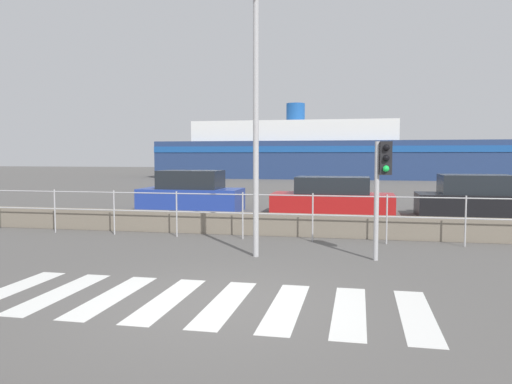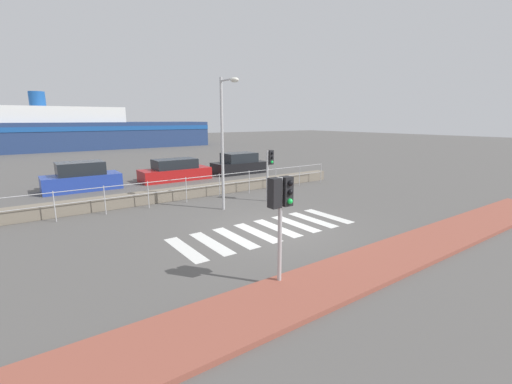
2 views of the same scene
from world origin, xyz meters
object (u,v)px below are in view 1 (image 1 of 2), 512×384
(parked_car_red, at_px, (332,198))
(parked_car_black, at_px, (475,199))
(streetlamp, at_px, (253,90))
(ferry_boat, at_px, (329,154))
(parked_car_blue, at_px, (191,193))
(traffic_light_far, at_px, (383,173))

(parked_car_red, relative_size, parked_car_black, 1.14)
(streetlamp, bearing_deg, ferry_boat, 91.05)
(ferry_boat, height_order, parked_car_blue, ferry_boat)
(streetlamp, distance_m, parked_car_red, 9.08)
(parked_car_blue, bearing_deg, traffic_light_far, -49.57)
(traffic_light_far, relative_size, parked_car_blue, 0.62)
(streetlamp, xyz_separation_m, parked_car_blue, (-4.32, 8.52, -2.83))
(streetlamp, distance_m, parked_car_black, 10.89)
(traffic_light_far, xyz_separation_m, streetlamp, (-2.62, -0.37, 1.70))
(streetlamp, height_order, parked_car_blue, streetlamp)
(ferry_boat, distance_m, parked_car_blue, 30.31)
(streetlamp, height_order, parked_car_red, streetlamp)
(parked_car_blue, bearing_deg, parked_car_red, 0.00)
(traffic_light_far, height_order, streetlamp, streetlamp)
(traffic_light_far, bearing_deg, streetlamp, -171.93)
(streetlamp, xyz_separation_m, ferry_boat, (-0.71, 38.57, -1.21))
(ferry_boat, bearing_deg, traffic_light_far, -85.02)
(parked_car_blue, distance_m, parked_car_black, 10.46)
(streetlamp, height_order, parked_car_black, streetlamp)
(traffic_light_far, xyz_separation_m, ferry_boat, (-3.33, 38.20, 0.49))
(ferry_boat, distance_m, parked_car_black, 30.87)
(streetlamp, distance_m, ferry_boat, 38.60)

